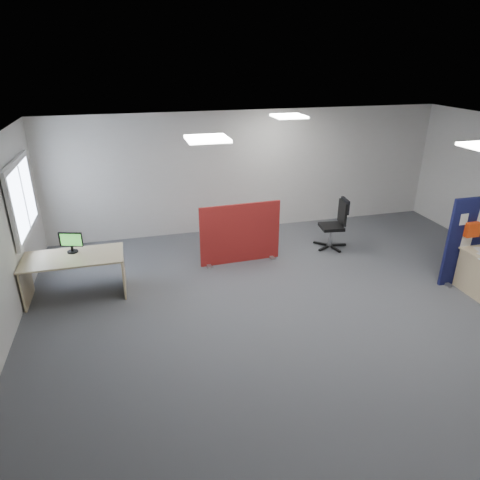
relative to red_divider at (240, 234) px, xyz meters
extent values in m
plane|color=#4F5156|center=(0.68, -1.77, -0.59)|extent=(9.00, 9.00, 0.00)
cube|color=white|center=(0.68, -1.77, 2.11)|extent=(9.00, 7.00, 0.02)
cube|color=silver|center=(0.68, 1.73, 0.76)|extent=(9.00, 0.02, 2.70)
cube|color=white|center=(-3.76, 0.23, 0.96)|extent=(0.06, 1.70, 1.30)
cube|color=white|center=(-3.74, 0.23, 0.96)|extent=(0.02, 1.50, 1.10)
cube|color=white|center=(-0.82, -1.27, 2.08)|extent=(0.60, 0.60, 0.04)
cube|color=white|center=(1.18, 0.73, 2.08)|extent=(0.60, 0.60, 0.04)
cube|color=#9B9AA0|center=(3.33, -1.82, -0.57)|extent=(0.08, 0.30, 0.04)
cube|color=white|center=(3.40, -1.85, 0.66)|extent=(0.15, 0.01, 0.20)
cube|color=white|center=(3.55, -1.85, 0.28)|extent=(0.21, 0.01, 0.30)
cube|color=#FF4410|center=(3.57, -1.90, 0.47)|extent=(0.25, 0.10, 0.25)
cube|color=#D0B285|center=(3.45, -2.22, -0.24)|extent=(0.03, 0.69, 0.70)
cube|color=maroon|center=(0.00, 0.00, 0.01)|extent=(1.60, 0.12, 1.20)
cube|color=#9B9AA0|center=(-0.65, 0.00, -0.57)|extent=(0.08, 0.30, 0.04)
cube|color=#9B9AA0|center=(0.65, 0.00, -0.57)|extent=(0.08, 0.30, 0.04)
cube|color=#D0B285|center=(-3.00, -0.56, 0.13)|extent=(1.61, 0.80, 0.03)
cube|color=#D0B285|center=(-3.78, -0.56, -0.24)|extent=(0.03, 0.74, 0.70)
cube|color=#D0B285|center=(-2.23, -0.56, -0.24)|extent=(0.03, 0.74, 0.70)
cube|color=#D0B285|center=(-3.00, -0.19, -0.04)|extent=(1.45, 0.02, 0.30)
cylinder|color=black|center=(-3.01, -0.38, 0.15)|extent=(0.18, 0.18, 0.02)
cube|color=black|center=(-3.01, -0.38, 0.21)|extent=(0.04, 0.04, 0.09)
cube|color=black|center=(-3.01, -0.38, 0.38)|extent=(0.38, 0.15, 0.25)
cube|color=green|center=(-3.01, -0.40, 0.38)|extent=(0.34, 0.11, 0.21)
cube|color=black|center=(2.23, 0.15, -0.55)|extent=(0.30, 0.08, 0.04)
cube|color=black|center=(2.11, 0.37, -0.55)|extent=(0.17, 0.28, 0.04)
cube|color=black|center=(1.86, 0.32, -0.55)|extent=(0.25, 0.23, 0.04)
cube|color=black|center=(1.83, 0.07, -0.55)|extent=(0.28, 0.18, 0.04)
cube|color=black|center=(2.06, -0.03, -0.55)|extent=(0.10, 0.30, 0.04)
cylinder|color=#9B9AA0|center=(2.02, 0.18, -0.34)|extent=(0.06, 0.06, 0.41)
cube|color=black|center=(2.02, 0.18, -0.12)|extent=(0.50, 0.50, 0.07)
cube|color=black|center=(2.23, 0.15, 0.19)|extent=(0.10, 0.41, 0.49)
cube|color=black|center=(2.27, 0.14, 0.34)|extent=(0.10, 0.37, 0.29)
camera|label=1|loc=(-1.94, -7.38, 3.20)|focal=32.00mm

